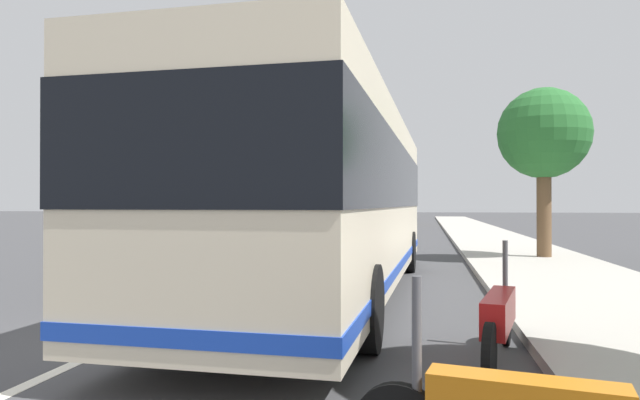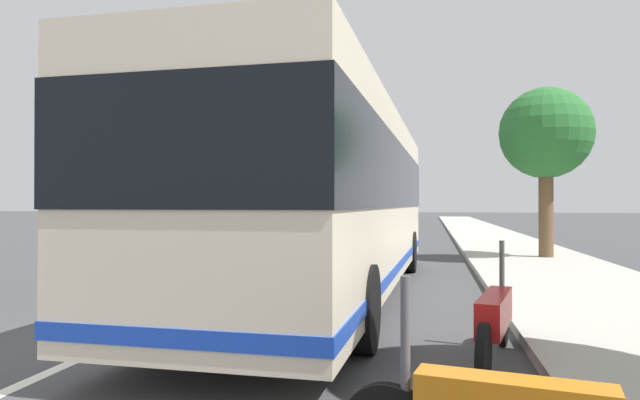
# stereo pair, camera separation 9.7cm
# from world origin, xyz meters

# --- Properties ---
(ground_plane) EXTENTS (220.00, 220.00, 0.00)m
(ground_plane) POSITION_xyz_m (0.00, 0.00, 0.00)
(ground_plane) COLOR #424244
(sidewalk_curb) EXTENTS (110.00, 3.60, 0.14)m
(sidewalk_curb) POSITION_xyz_m (10.00, -6.57, 0.07)
(sidewalk_curb) COLOR #B2ADA3
(sidewalk_curb) RESTS_ON ground
(lane_divider_line) EXTENTS (110.00, 0.16, 0.01)m
(lane_divider_line) POSITION_xyz_m (10.00, 0.00, 0.00)
(lane_divider_line) COLOR silver
(lane_divider_line) RESTS_ON ground
(coach_bus) EXTENTS (12.04, 2.99, 3.26)m
(coach_bus) POSITION_xyz_m (4.15, -1.91, 1.85)
(coach_bus) COLOR beige
(coach_bus) RESTS_ON ground
(motorcycle_by_tree) EXTENTS (2.29, 0.59, 1.25)m
(motorcycle_by_tree) POSITION_xyz_m (0.13, -4.38, 0.47)
(motorcycle_by_tree) COLOR black
(motorcycle_by_tree) RESTS_ON ground
(car_side_street) EXTENTS (4.50, 1.96, 1.51)m
(car_side_street) POSITION_xyz_m (19.00, 1.94, 0.72)
(car_side_street) COLOR silver
(car_side_street) RESTS_ON ground
(car_far_distant) EXTENTS (4.17, 1.80, 1.61)m
(car_far_distant) POSITION_xyz_m (24.82, 2.21, 0.76)
(car_far_distant) COLOR gray
(car_far_distant) RESTS_ON ground
(car_ahead_same_lane) EXTENTS (4.35, 1.81, 1.42)m
(car_ahead_same_lane) POSITION_xyz_m (35.90, 1.56, 0.67)
(car_ahead_same_lane) COLOR black
(car_ahead_same_lane) RESTS_ON ground
(car_behind_bus) EXTENTS (4.01, 1.97, 1.54)m
(car_behind_bus) POSITION_xyz_m (40.07, -1.45, 0.73)
(car_behind_bus) COLOR gold
(car_behind_bus) RESTS_ON ground
(roadside_tree_mid_block) EXTENTS (2.65, 2.65, 5.09)m
(roadside_tree_mid_block) POSITION_xyz_m (11.24, -7.03, 3.70)
(roadside_tree_mid_block) COLOR brown
(roadside_tree_mid_block) RESTS_ON ground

